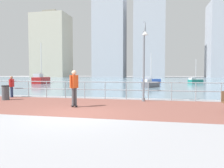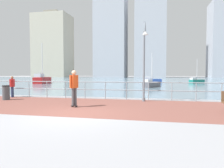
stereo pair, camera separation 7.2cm
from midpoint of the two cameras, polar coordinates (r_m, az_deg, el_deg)
The scene contains 15 objects.
ground at distance 47.90m, azimuth 8.27°, elevation 0.82°, with size 220.00×220.00×0.00m, color #9E9EA3.
brick_paving at distance 10.77m, azimuth -5.45°, elevation -6.00°, with size 28.00×5.82×0.01m, color brown.
harbor_water at distance 58.16m, azimuth 8.96°, elevation 1.16°, with size 180.00×88.00×0.00m, color #6B899E.
waterfront_railing at distance 13.47m, azimuth -1.73°, elevation -0.84°, with size 25.25×0.06×1.15m.
lamppost at distance 12.33m, azimuth 9.09°, elevation 7.37°, with size 0.36×0.81×4.77m.
skateboarder at distance 10.33m, azimuth -10.28°, elevation -0.23°, with size 0.41×0.54×1.83m.
bystander at distance 16.13m, azimuth -25.80°, elevation -0.24°, with size 0.33×0.55×1.50m.
trash_bin at distance 14.68m, azimuth -27.17°, elevation -2.11°, with size 0.46×0.46×0.93m.
sailboat_yellow at distance 38.87m, azimuth 10.97°, elevation 1.00°, with size 3.46×1.64×4.68m.
sailboat_ivory at distance 37.76m, azimuth -18.74°, elevation 1.19°, with size 2.48×5.21×7.03m.
sailboat_navy at distance 38.87m, azimuth 22.38°, elevation 0.77°, with size 2.88×2.68×4.22m.
sailboat_blue at distance 25.94m, azimuth 10.88°, elevation 0.02°, with size 2.22×3.10×4.24m.
tower_concrete at distance 112.46m, azimuth -16.03°, elevation 10.09°, with size 17.89×13.05×33.82m.
tower_beige at distance 100.75m, azimuth -0.27°, elevation 13.01°, with size 14.58×12.17×40.62m.
tower_glass at distance 99.18m, azimuth 10.67°, elevation 13.72°, with size 13.68×13.48×42.62m.
Camera 2 is at (3.26, -7.75, 1.65)m, focal length 33.00 mm.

